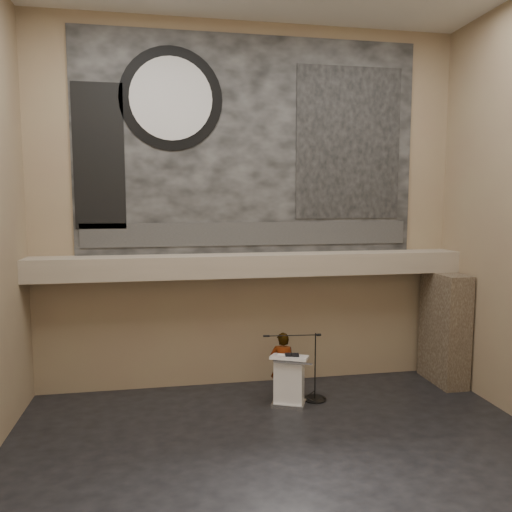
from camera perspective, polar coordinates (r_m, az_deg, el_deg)
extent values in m
plane|color=black|center=(9.09, 3.89, -22.83)|extent=(10.00, 10.00, 0.00)
cube|color=#896E57|center=(11.86, -0.69, 5.47)|extent=(10.00, 0.02, 8.50)
cube|color=#896E57|center=(4.19, 17.82, 3.56)|extent=(10.00, 0.02, 8.50)
cube|color=gray|center=(11.56, -0.35, -1.02)|extent=(10.00, 0.80, 0.50)
cylinder|color=#B2893D|center=(11.39, -8.27, -2.62)|extent=(0.04, 0.04, 0.06)
cylinder|color=#B2893D|center=(12.02, 8.66, -2.15)|extent=(0.04, 0.04, 0.06)
cube|color=black|center=(11.90, -0.67, 12.47)|extent=(8.00, 0.05, 5.00)
cube|color=#2D2D2D|center=(11.81, -0.63, 2.55)|extent=(7.76, 0.02, 0.55)
cylinder|color=black|center=(11.84, -9.68, 17.30)|extent=(2.30, 0.02, 2.30)
cylinder|color=silver|center=(11.82, -9.68, 17.32)|extent=(1.84, 0.02, 1.84)
cube|color=black|center=(12.49, 10.55, 12.53)|extent=(2.60, 0.02, 3.60)
cube|color=black|center=(11.75, -17.52, 10.79)|extent=(1.10, 0.02, 3.20)
cube|color=#413528|center=(13.07, 20.73, -7.71)|extent=(0.60, 1.40, 2.70)
cube|color=silver|center=(11.37, 3.79, -16.39)|extent=(0.85, 0.77, 0.08)
cube|color=white|center=(11.18, 3.81, -13.93)|extent=(0.73, 0.64, 0.96)
cube|color=white|center=(10.99, 3.86, -11.47)|extent=(0.94, 0.82, 0.14)
cube|color=black|center=(10.98, 4.13, -11.24)|extent=(0.34, 0.29, 0.04)
cube|color=silver|center=(10.97, 2.93, -11.32)|extent=(0.30, 0.34, 0.00)
imported|color=beige|center=(11.44, 3.06, -12.39)|extent=(0.64, 0.53, 1.52)
cylinder|color=black|center=(11.70, 6.73, -15.90)|extent=(0.52, 0.52, 0.02)
cylinder|color=black|center=(11.43, 6.78, -12.42)|extent=(0.03, 0.03, 1.52)
cylinder|color=black|center=(11.12, 4.03, -9.05)|extent=(1.22, 0.13, 0.02)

